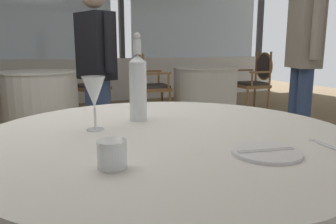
% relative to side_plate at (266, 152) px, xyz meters
% --- Properties ---
extents(ground_plane, '(14.91, 14.91, 0.00)m').
position_rel_side_plate_xyz_m(ground_plane, '(-0.44, 1.41, -0.75)').
color(ground_plane, '#756047').
extents(window_wall_far, '(10.93, 0.14, 2.83)m').
position_rel_side_plate_xyz_m(window_wall_far, '(-0.44, 5.72, 0.37)').
color(window_wall_far, silver).
rests_on(window_wall_far, ground_plane).
extents(side_plate, '(0.20, 0.20, 0.01)m').
position_rel_side_plate_xyz_m(side_plate, '(0.00, 0.00, 0.00)').
color(side_plate, white).
rests_on(side_plate, foreground_table).
extents(butter_knife, '(0.17, 0.05, 0.00)m').
position_rel_side_plate_xyz_m(butter_knife, '(0.00, 0.00, 0.01)').
color(butter_knife, silver).
rests_on(butter_knife, foreground_table).
extents(dinner_fork, '(0.04, 0.17, 0.00)m').
position_rel_side_plate_xyz_m(dinner_fork, '(0.22, -0.04, -0.00)').
color(dinner_fork, silver).
rests_on(dinner_fork, foreground_table).
extents(water_bottle, '(0.07, 0.07, 0.36)m').
position_rel_side_plate_xyz_m(water_bottle, '(-0.18, 0.57, 0.14)').
color(water_bottle, white).
rests_on(water_bottle, foreground_table).
extents(wine_glass, '(0.08, 0.08, 0.20)m').
position_rel_side_plate_xyz_m(wine_glass, '(-0.38, 0.48, 0.13)').
color(wine_glass, white).
rests_on(wine_glass, foreground_table).
extents(water_tumbler, '(0.07, 0.07, 0.07)m').
position_rel_side_plate_xyz_m(water_tumbler, '(-0.42, 0.08, 0.03)').
color(water_tumbler, white).
rests_on(water_tumbler, foreground_table).
extents(background_table_1, '(1.03, 1.03, 0.75)m').
position_rel_side_plate_xyz_m(background_table_1, '(2.05, 3.74, -0.38)').
color(background_table_1, silver).
rests_on(background_table_1, ground_plane).
extents(dining_chair_1_0, '(0.51, 0.57, 0.99)m').
position_rel_side_plate_xyz_m(dining_chair_1_0, '(2.99, 3.64, -0.18)').
color(dining_chair_1_0, olive).
rests_on(dining_chair_1_0, ground_plane).
extents(dining_chair_1_1, '(0.51, 0.57, 0.97)m').
position_rel_side_plate_xyz_m(dining_chair_1_1, '(1.11, 3.84, -0.18)').
color(dining_chair_1_1, olive).
rests_on(dining_chair_1_1, ground_plane).
extents(background_table_3, '(1.05, 1.05, 0.75)m').
position_rel_side_plate_xyz_m(background_table_3, '(-0.42, 3.93, -0.38)').
color(background_table_3, silver).
rests_on(background_table_3, ground_plane).
extents(dining_chair_3_0, '(0.62, 0.64, 0.94)m').
position_rel_side_plate_xyz_m(dining_chair_3_0, '(0.43, 4.36, -0.20)').
color(dining_chair_3_0, olive).
rests_on(dining_chair_3_0, ground_plane).
extents(diner_person_0, '(0.32, 0.50, 1.77)m').
position_rel_side_plate_xyz_m(diner_person_0, '(1.78, 1.56, 0.26)').
color(diner_person_0, '#334770').
rests_on(diner_person_0, ground_plane).
extents(diner_person_1, '(0.31, 0.50, 1.58)m').
position_rel_side_plate_xyz_m(diner_person_1, '(0.00, 2.22, 0.14)').
color(diner_person_1, '#334770').
rests_on(diner_person_1, ground_plane).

